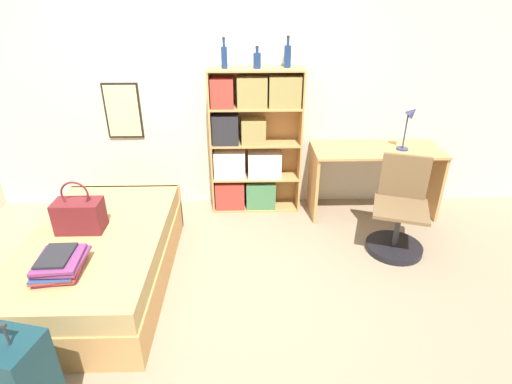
# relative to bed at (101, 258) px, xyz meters

# --- Properties ---
(ground_plane) EXTENTS (14.00, 14.00, 0.00)m
(ground_plane) POSITION_rel_bed_xyz_m (0.78, -0.02, -0.24)
(ground_plane) COLOR gray
(wall_back) EXTENTS (10.00, 0.09, 2.60)m
(wall_back) POSITION_rel_bed_xyz_m (0.78, 1.48, 1.06)
(wall_back) COLOR beige
(wall_back) RESTS_ON ground_plane
(bed) EXTENTS (1.09, 1.83, 0.48)m
(bed) POSITION_rel_bed_xyz_m (0.00, 0.00, 0.00)
(bed) COLOR tan
(bed) RESTS_ON ground_plane
(handbag) EXTENTS (0.37, 0.21, 0.43)m
(handbag) POSITION_rel_bed_xyz_m (-0.12, 0.06, 0.38)
(handbag) COLOR maroon
(handbag) RESTS_ON bed
(book_stack_on_bed) EXTENTS (0.35, 0.40, 0.14)m
(book_stack_on_bed) POSITION_rel_bed_xyz_m (-0.07, -0.50, 0.31)
(book_stack_on_bed) COLOR #7A336B
(book_stack_on_bed) RESTS_ON bed
(bookcase) EXTENTS (0.96, 0.29, 1.54)m
(bookcase) POSITION_rel_bed_xyz_m (1.26, 1.28, 0.53)
(bookcase) COLOR tan
(bookcase) RESTS_ON ground_plane
(bottle_green) EXTENTS (0.06, 0.06, 0.29)m
(bottle_green) POSITION_rel_bed_xyz_m (1.02, 1.28, 1.42)
(bottle_green) COLOR navy
(bottle_green) RESTS_ON bookcase
(bottle_brown) EXTENTS (0.07, 0.07, 0.21)m
(bottle_brown) POSITION_rel_bed_xyz_m (1.33, 1.28, 1.39)
(bottle_brown) COLOR navy
(bottle_brown) RESTS_ON bookcase
(bottle_clear) EXTENTS (0.07, 0.07, 0.30)m
(bottle_clear) POSITION_rel_bed_xyz_m (1.63, 1.32, 1.42)
(bottle_clear) COLOR navy
(bottle_clear) RESTS_ON bookcase
(desk) EXTENTS (1.34, 0.56, 0.75)m
(desk) POSITION_rel_bed_xyz_m (2.59, 1.15, 0.30)
(desk) COLOR tan
(desk) RESTS_ON ground_plane
(desk_lamp) EXTENTS (0.17, 0.12, 0.47)m
(desk_lamp) POSITION_rel_bed_xyz_m (2.87, 1.12, 0.83)
(desk_lamp) COLOR navy
(desk_lamp) RESTS_ON desk
(desk_chair) EXTENTS (0.60, 0.60, 0.89)m
(desk_chair) POSITION_rel_bed_xyz_m (2.64, 0.44, 0.04)
(desk_chair) COLOR black
(desk_chair) RESTS_ON ground_plane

